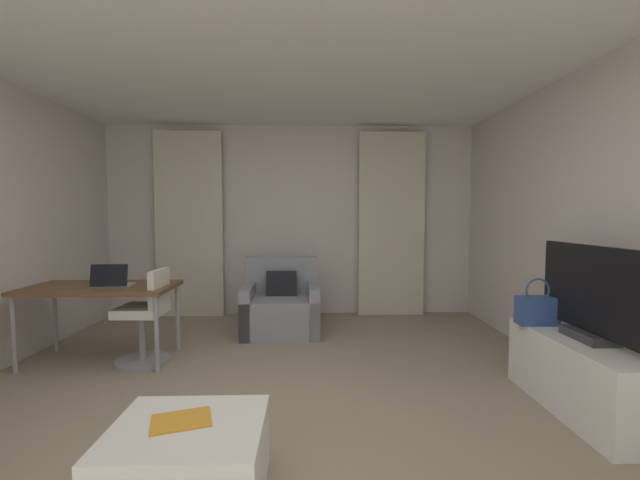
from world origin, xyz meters
name	(u,v)px	position (x,y,z in m)	size (l,w,h in m)	color
ground_plane	(273,425)	(0.00, 0.00, 0.00)	(12.00, 12.00, 0.00)	gray
wall_window	(291,221)	(0.00, 3.03, 1.30)	(5.12, 0.06, 2.60)	silver
ceiling	(270,13)	(0.00, 0.00, 2.63)	(5.12, 6.12, 0.06)	white
curtain_left_panel	(189,225)	(-1.38, 2.90, 1.25)	(0.90, 0.06, 2.50)	beige
curtain_right_panel	(391,224)	(1.38, 2.90, 1.25)	(0.90, 0.06, 2.50)	beige
armchair	(281,308)	(-0.08, 2.11, 0.29)	(0.90, 0.79, 0.86)	gray
desk	(101,292)	(-1.71, 1.20, 0.66)	(1.32, 0.67, 0.72)	brown
desk_chair	(146,322)	(-1.27, 1.13, 0.39)	(0.48, 0.48, 0.88)	gray
laptop	(113,282)	(-1.57, 1.13, 0.77)	(0.33, 0.26, 0.22)	#ADADB2
coffee_table	(188,463)	(-0.35, -0.69, 0.19)	(0.73, 0.63, 0.38)	white
magazine_open	(181,420)	(-0.39, -0.66, 0.38)	(0.33, 0.27, 0.01)	orange
tv_console	(586,376)	(2.18, 0.11, 0.26)	(0.50, 1.18, 0.52)	white
tv_flatscreen	(591,296)	(2.18, 0.10, 0.83)	(0.20, 1.01, 0.66)	#333338
handbag_primary	(537,309)	(2.04, 0.49, 0.64)	(0.30, 0.14, 0.37)	#335193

